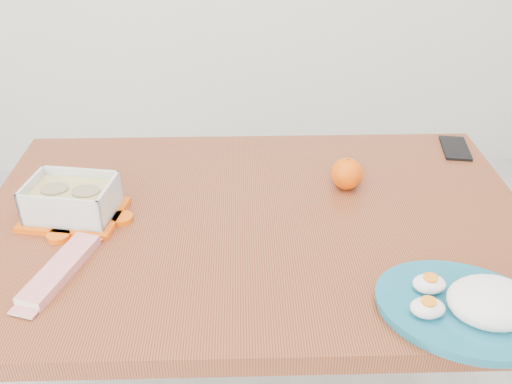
{
  "coord_description": "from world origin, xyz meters",
  "views": [
    {
      "loc": [
        -0.06,
        -0.82,
        1.41
      ],
      "look_at": [
        -0.02,
        0.16,
        0.81
      ],
      "focal_mm": 40.0,
      "sensor_mm": 36.0,
      "label": 1
    }
  ],
  "objects_px": {
    "dining_table": "(256,257)",
    "smartphone": "(455,148)",
    "rice_plate": "(473,304)",
    "orange_fruit": "(347,174)",
    "food_container": "(72,200)"
  },
  "relations": [
    {
      "from": "dining_table",
      "to": "smartphone",
      "type": "height_order",
      "value": "smartphone"
    },
    {
      "from": "rice_plate",
      "to": "smartphone",
      "type": "xyz_separation_m",
      "value": [
        0.18,
        0.59,
        -0.02
      ]
    },
    {
      "from": "smartphone",
      "to": "rice_plate",
      "type": "bearing_deg",
      "value": -97.11
    },
    {
      "from": "orange_fruit",
      "to": "dining_table",
      "type": "bearing_deg",
      "value": -152.62
    },
    {
      "from": "dining_table",
      "to": "rice_plate",
      "type": "height_order",
      "value": "rice_plate"
    },
    {
      "from": "dining_table",
      "to": "smartphone",
      "type": "distance_m",
      "value": 0.6
    },
    {
      "from": "dining_table",
      "to": "rice_plate",
      "type": "distance_m",
      "value": 0.47
    },
    {
      "from": "rice_plate",
      "to": "orange_fruit",
      "type": "bearing_deg",
      "value": 132.51
    },
    {
      "from": "orange_fruit",
      "to": "smartphone",
      "type": "height_order",
      "value": "orange_fruit"
    },
    {
      "from": "food_container",
      "to": "orange_fruit",
      "type": "height_order",
      "value": "food_container"
    },
    {
      "from": "food_container",
      "to": "smartphone",
      "type": "height_order",
      "value": "food_container"
    },
    {
      "from": "smartphone",
      "to": "dining_table",
      "type": "bearing_deg",
      "value": -141.6
    },
    {
      "from": "food_container",
      "to": "orange_fruit",
      "type": "relative_size",
      "value": 3.06
    },
    {
      "from": "dining_table",
      "to": "food_container",
      "type": "xyz_separation_m",
      "value": [
        -0.38,
        0.02,
        0.15
      ]
    },
    {
      "from": "dining_table",
      "to": "food_container",
      "type": "relative_size",
      "value": 5.33
    }
  ]
}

